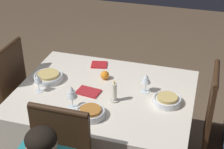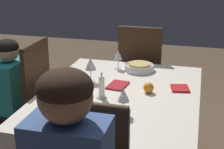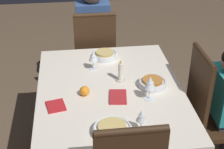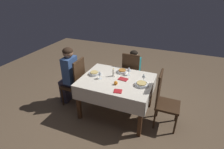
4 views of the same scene
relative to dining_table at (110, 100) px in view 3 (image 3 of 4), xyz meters
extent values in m
cube|color=silver|center=(0.00, 0.00, 0.08)|extent=(1.26, 0.98, 0.04)
cube|color=silver|center=(0.00, 0.49, -0.06)|extent=(1.26, 0.01, 0.23)
cube|color=silver|center=(0.00, -0.49, -0.06)|extent=(1.26, 0.01, 0.23)
cube|color=silver|center=(-0.63, 0.00, -0.06)|extent=(0.01, 0.98, 0.23)
cube|color=#4C2D19|center=(-0.56, 0.42, -0.29)|extent=(0.06, 0.06, 0.69)
cube|color=#4C2D19|center=(-0.56, -0.42, -0.29)|extent=(0.06, 0.06, 0.69)
cube|color=#382314|center=(-0.92, -0.04, -0.22)|extent=(0.39, 0.39, 0.04)
cube|color=#382314|center=(-0.74, -0.04, 0.07)|extent=(0.03, 0.36, 0.54)
cylinder|color=#382314|center=(-0.74, -0.04, 0.34)|extent=(0.04, 0.35, 0.04)
cylinder|color=#382314|center=(-1.09, 0.13, -0.44)|extent=(0.03, 0.03, 0.39)
cylinder|color=#382314|center=(-1.09, -0.21, -0.44)|extent=(0.03, 0.03, 0.39)
cylinder|color=#382314|center=(-0.75, 0.13, -0.44)|extent=(0.03, 0.03, 0.39)
cylinder|color=#382314|center=(-0.75, -0.21, -0.44)|extent=(0.03, 0.03, 0.39)
cube|color=#382314|center=(0.07, 0.78, -0.22)|extent=(0.39, 0.39, 0.04)
cube|color=#382314|center=(0.07, 0.60, 0.07)|extent=(0.36, 0.03, 0.54)
cylinder|color=#382314|center=(0.07, 0.60, 0.34)|extent=(0.35, 0.04, 0.04)
cylinder|color=#382314|center=(-0.10, 0.61, -0.44)|extent=(0.03, 0.03, 0.39)
cylinder|color=#382314|center=(0.74, 0.01, 0.34)|extent=(0.04, 0.35, 0.04)
cube|color=#383342|center=(-1.12, -0.04, -0.42)|extent=(0.14, 0.22, 0.43)
cube|color=#383342|center=(-1.03, -0.04, -0.17)|extent=(0.31, 0.24, 0.06)
cube|color=#38568E|center=(-0.95, -0.04, 0.12)|extent=(0.18, 0.30, 0.52)
cylinder|color=silver|center=(-0.45, 0.01, 0.11)|extent=(0.19, 0.19, 0.04)
torus|color=silver|center=(-0.45, 0.01, 0.13)|extent=(0.19, 0.19, 0.01)
cylinder|color=tan|center=(-0.45, 0.01, 0.14)|extent=(0.14, 0.14, 0.02)
cylinder|color=white|center=(-0.28, -0.09, 0.10)|extent=(0.07, 0.07, 0.00)
cylinder|color=white|center=(-0.28, -0.09, 0.13)|extent=(0.01, 0.01, 0.07)
cone|color=white|center=(-0.28, -0.09, 0.20)|extent=(0.07, 0.07, 0.07)
cylinder|color=white|center=(-0.28, -0.09, 0.19)|extent=(0.04, 0.04, 0.03)
cylinder|color=silver|center=(0.00, 0.29, 0.11)|extent=(0.19, 0.19, 0.04)
torus|color=silver|center=(0.00, 0.29, 0.13)|extent=(0.19, 0.19, 0.01)
cylinder|color=#B2702D|center=(0.00, 0.29, 0.14)|extent=(0.14, 0.14, 0.02)
cylinder|color=white|center=(0.15, 0.24, 0.10)|extent=(0.07, 0.07, 0.00)
cylinder|color=white|center=(0.15, 0.24, 0.14)|extent=(0.01, 0.01, 0.08)
cone|color=white|center=(0.15, 0.24, 0.22)|extent=(0.08, 0.08, 0.08)
cylinder|color=white|center=(0.15, 0.24, 0.20)|extent=(0.05, 0.05, 0.04)
cylinder|color=silver|center=(0.45, -0.04, 0.11)|extent=(0.22, 0.22, 0.04)
torus|color=silver|center=(0.45, -0.04, 0.13)|extent=(0.22, 0.22, 0.01)
cylinder|color=tan|center=(0.45, -0.04, 0.14)|extent=(0.16, 0.16, 0.02)
cylinder|color=white|center=(0.45, 0.12, 0.10)|extent=(0.06, 0.06, 0.00)
cylinder|color=white|center=(0.45, 0.12, 0.13)|extent=(0.01, 0.01, 0.07)
cone|color=white|center=(0.45, 0.12, 0.20)|extent=(0.06, 0.06, 0.07)
cylinder|color=white|center=(0.45, 0.12, 0.19)|extent=(0.04, 0.04, 0.03)
cylinder|color=beige|center=(-0.10, 0.09, 0.10)|extent=(0.06, 0.06, 0.01)
cylinder|color=white|center=(-0.10, 0.09, 0.17)|extent=(0.04, 0.04, 0.13)
ellipsoid|color=#F9C64C|center=(-0.10, 0.09, 0.24)|extent=(0.01, 0.01, 0.03)
sphere|color=orange|center=(0.05, -0.17, 0.13)|extent=(0.07, 0.07, 0.07)
cube|color=#AD2328|center=(0.11, 0.04, 0.10)|extent=(0.18, 0.13, 0.01)
cube|color=red|center=(0.16, -0.36, 0.10)|extent=(0.15, 0.14, 0.01)
camera|label=1|loc=(-0.63, 1.95, 1.45)|focal=55.00mm
camera|label=2|loc=(-1.92, -0.46, 0.93)|focal=55.00mm
camera|label=3|loc=(1.93, -0.23, 1.36)|focal=55.00mm
camera|label=4|loc=(0.94, -2.52, 1.59)|focal=28.00mm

